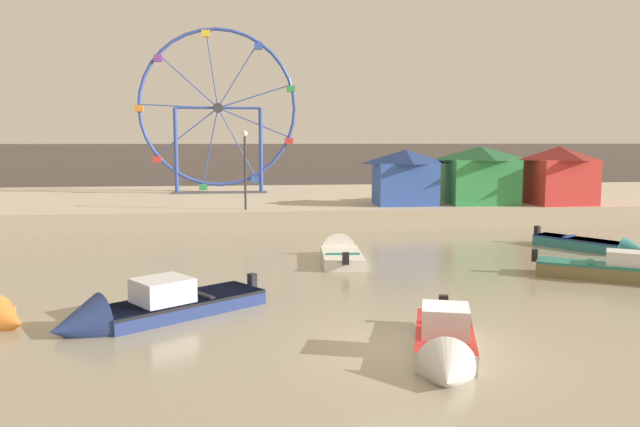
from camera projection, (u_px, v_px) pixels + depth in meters
ground_plane at (410, 350)px, 13.93m from camera, size 240.00×240.00×0.00m
quay_promenade at (299, 203)px, 42.01m from camera, size 110.00×19.41×1.03m
distant_town_skyline at (279, 164)px, 65.84m from camera, size 140.00×3.00×4.40m
motorboat_teal_painted at (596, 245)px, 26.29m from camera, size 3.53×4.72×1.08m
motorboat_pale_grey at (445, 345)px, 13.26m from camera, size 2.49×4.57×1.49m
motorboat_olive_wood at (638, 272)px, 20.57m from camera, size 5.59×4.10×1.30m
motorboat_navy_blue at (143, 310)px, 16.09m from camera, size 5.63×4.64×1.60m
motorboat_white_red_stripe at (340, 253)px, 24.63m from camera, size 1.82×4.39×1.44m
ferris_wheel_blue_frame at (218, 111)px, 43.01m from camera, size 11.17×1.20×11.49m
carnival_booth_blue_tent at (405, 176)px, 35.48m from camera, size 3.78×2.78×3.18m
carnival_booth_red_striped at (559, 174)px, 35.94m from camera, size 3.79×3.75×3.38m
carnival_booth_green_kiosk at (480, 174)px, 36.14m from camera, size 4.38×3.83×3.38m
promenade_lamp_near at (245, 159)px, 32.78m from camera, size 0.32×0.32×4.23m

